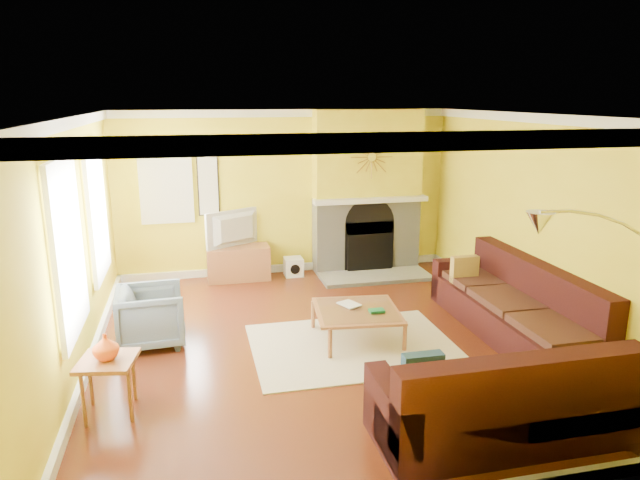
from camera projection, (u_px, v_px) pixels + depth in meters
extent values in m
cube|color=maroon|center=(328.00, 343.00, 6.94)|extent=(5.50, 6.00, 0.02)
cube|color=white|center=(329.00, 115.00, 6.27)|extent=(5.50, 6.00, 0.02)
cube|color=yellow|center=(285.00, 193.00, 9.45)|extent=(5.50, 0.02, 2.70)
cube|color=yellow|center=(437.00, 339.00, 3.77)|extent=(5.50, 0.02, 2.70)
cube|color=yellow|center=(75.00, 248.00, 6.01)|extent=(0.02, 6.00, 2.70)
cube|color=yellow|center=(540.00, 223.00, 7.21)|extent=(0.02, 6.00, 2.70)
cube|color=white|center=(95.00, 211.00, 7.21)|extent=(0.06, 1.22, 1.72)
cube|color=white|center=(66.00, 249.00, 5.41)|extent=(0.06, 1.22, 1.72)
cube|color=white|center=(166.00, 185.00, 8.94)|extent=(0.82, 0.06, 1.22)
cube|color=white|center=(208.00, 180.00, 9.08)|extent=(0.34, 0.04, 1.14)
cube|color=white|center=(371.00, 200.00, 9.34)|extent=(1.92, 0.22, 0.08)
cube|color=#9B9992|center=(375.00, 277.00, 9.35)|extent=(1.80, 0.70, 0.06)
cube|color=beige|center=(353.00, 346.00, 6.81)|extent=(2.40, 1.80, 0.02)
cube|color=#9B5F38|center=(238.00, 263.00, 9.25)|extent=(1.00, 0.45, 0.55)
imported|color=black|center=(237.00, 229.00, 9.11)|extent=(0.96, 0.62, 0.59)
cube|color=white|center=(293.00, 267.00, 9.48)|extent=(0.30, 0.30, 0.30)
imported|color=slate|center=(151.00, 316.00, 6.80)|extent=(0.82, 0.80, 0.71)
imported|color=#E75316|center=(106.00, 347.00, 5.23)|extent=(0.27, 0.27, 0.25)
imported|color=white|center=(343.00, 306.00, 6.98)|extent=(0.29, 0.33, 0.03)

